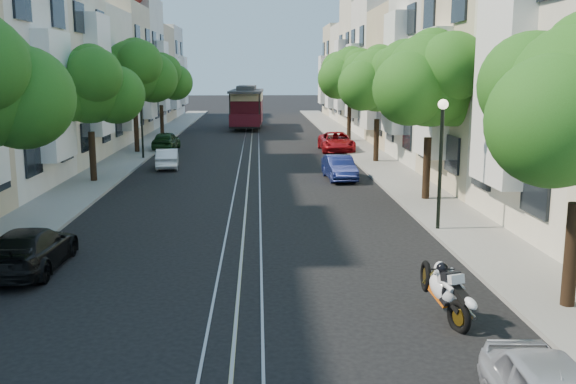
{
  "coord_description": "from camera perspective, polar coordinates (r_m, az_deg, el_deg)",
  "views": [
    {
      "loc": [
        0.49,
        -15.98,
        5.13
      ],
      "look_at": [
        1.36,
        2.45,
        1.66
      ],
      "focal_mm": 40.0,
      "sensor_mm": 36.0,
      "label": 1
    }
  ],
  "objects": [
    {
      "name": "sidewalk_west",
      "position": [
        44.94,
        -12.62,
        3.92
      ],
      "size": [
        2.5,
        80.0,
        0.12
      ],
      "primitive_type": "cube",
      "color": "gray",
      "rests_on": "ground"
    },
    {
      "name": "cable_car",
      "position": [
        59.41,
        -3.68,
        7.7
      ],
      "size": [
        3.15,
        9.26,
        3.53
      ],
      "rotation": [
        0.0,
        0.0,
        -0.03
      ],
      "color": "black",
      "rests_on": "ground"
    },
    {
      "name": "tree_e_b",
      "position": [
        25.86,
        12.66,
        9.53
      ],
      "size": [
        4.93,
        4.08,
        6.68
      ],
      "color": "black",
      "rests_on": "ground"
    },
    {
      "name": "rail_slot",
      "position": [
        44.28,
        -3.32,
        4.0
      ],
      "size": [
        0.06,
        80.0,
        0.02
      ],
      "primitive_type": "cube",
      "color": "gray",
      "rests_on": "ground"
    },
    {
      "name": "tree_e_c",
      "position": [
        36.59,
        8.09,
        9.72
      ],
      "size": [
        4.84,
        3.99,
        6.52
      ],
      "color": "black",
      "rests_on": "ground"
    },
    {
      "name": "sidewalk_east",
      "position": [
        44.78,
        6.02,
        4.09
      ],
      "size": [
        2.5,
        80.0,
        0.12
      ],
      "primitive_type": "cube",
      "color": "gray",
      "rests_on": "ground"
    },
    {
      "name": "lane_line",
      "position": [
        44.28,
        -3.32,
        3.99
      ],
      "size": [
        0.08,
        80.0,
        0.01
      ],
      "primitive_type": "cube",
      "color": "tan",
      "rests_on": "ground"
    },
    {
      "name": "parked_car_w_mid",
      "position": [
        35.15,
        -10.68,
        2.95
      ],
      "size": [
        1.46,
        3.33,
        1.07
      ],
      "primitive_type": "imported",
      "rotation": [
        0.0,
        0.0,
        3.25
      ],
      "color": "white",
      "rests_on": "ground"
    },
    {
      "name": "tree_w_d",
      "position": [
        52.51,
        -11.22,
        9.87
      ],
      "size": [
        4.84,
        3.99,
        6.52
      ],
      "color": "black",
      "rests_on": "ground"
    },
    {
      "name": "lamp_west",
      "position": [
        38.65,
        -12.91,
        7.0
      ],
      "size": [
        0.32,
        0.32,
        4.16
      ],
      "color": "black",
      "rests_on": "ground"
    },
    {
      "name": "rail_left",
      "position": [
        44.29,
        -4.03,
        3.99
      ],
      "size": [
        0.06,
        80.0,
        0.02
      ],
      "primitive_type": "cube",
      "color": "gray",
      "rests_on": "ground"
    },
    {
      "name": "parked_car_w_far",
      "position": [
        43.41,
        -10.78,
        4.51
      ],
      "size": [
        1.64,
        3.72,
        1.24
      ],
      "primitive_type": "imported",
      "rotation": [
        0.0,
        0.0,
        3.1
      ],
      "color": "black",
      "rests_on": "ground"
    },
    {
      "name": "parked_car_e_mid",
      "position": [
        30.97,
        4.59,
        2.17
      ],
      "size": [
        1.44,
        3.57,
        1.15
      ],
      "primitive_type": "imported",
      "rotation": [
        0.0,
        0.0,
        0.06
      ],
      "color": "#0E1647",
      "rests_on": "ground"
    },
    {
      "name": "tree_w_c",
      "position": [
        41.66,
        -13.47,
        10.28
      ],
      "size": [
        5.13,
        4.28,
        7.09
      ],
      "color": "black",
      "rests_on": "ground"
    },
    {
      "name": "ground",
      "position": [
        44.28,
        -3.32,
        3.98
      ],
      "size": [
        200.0,
        200.0,
        0.0
      ],
      "primitive_type": "plane",
      "color": "black",
      "rests_on": "ground"
    },
    {
      "name": "lamp_east",
      "position": [
        20.93,
        13.47,
        4.1
      ],
      "size": [
        0.32,
        0.32,
        4.16
      ],
      "color": "black",
      "rests_on": "ground"
    },
    {
      "name": "tree_e_d",
      "position": [
        47.44,
        5.6,
        10.29
      ],
      "size": [
        5.01,
        4.16,
        6.85
      ],
      "color": "black",
      "rests_on": "ground"
    },
    {
      "name": "tree_w_b",
      "position": [
        30.92,
        -17.19,
        8.83
      ],
      "size": [
        4.72,
        3.87,
        6.27
      ],
      "color": "black",
      "rests_on": "ground"
    },
    {
      "name": "parked_car_w_near",
      "position": [
        18.07,
        -21.9,
        -4.73
      ],
      "size": [
        1.62,
        3.95,
        1.15
      ],
      "primitive_type": "imported",
      "rotation": [
        0.0,
        0.0,
        3.14
      ],
      "color": "black",
      "rests_on": "ground"
    },
    {
      "name": "townhouses_west",
      "position": [
        45.6,
        -18.72,
        10.04
      ],
      "size": [
        7.75,
        72.0,
        11.76
      ],
      "color": "silver",
      "rests_on": "ground"
    },
    {
      "name": "townhouses_east",
      "position": [
        45.34,
        12.04,
        10.49
      ],
      "size": [
        7.75,
        72.0,
        12.0
      ],
      "color": "beige",
      "rests_on": "ground"
    },
    {
      "name": "parked_car_e_far",
      "position": [
        42.01,
        4.32,
        4.47
      ],
      "size": [
        2.1,
        4.53,
        1.25
      ],
      "primitive_type": "imported",
      "rotation": [
        0.0,
        0.0,
        0.0
      ],
      "color": "maroon",
      "rests_on": "ground"
    },
    {
      "name": "rail_right",
      "position": [
        44.28,
        -2.61,
        4.0
      ],
      "size": [
        0.06,
        80.0,
        0.02
      ],
      "primitive_type": "cube",
      "color": "gray",
      "rests_on": "ground"
    },
    {
      "name": "sportbike_rider",
      "position": [
        13.77,
        13.77,
        -8.42
      ],
      "size": [
        0.73,
        1.85,
        1.32
      ],
      "rotation": [
        0.0,
        0.0,
        0.33
      ],
      "color": "black",
      "rests_on": "ground"
    }
  ]
}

